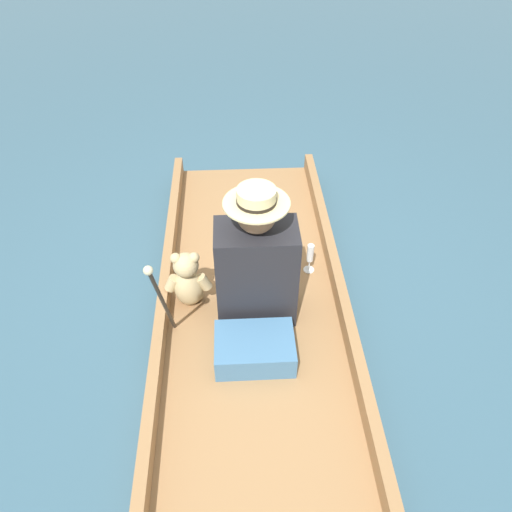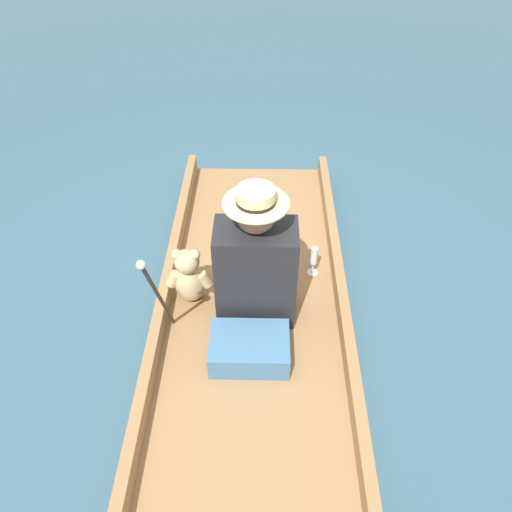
# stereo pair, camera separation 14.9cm
# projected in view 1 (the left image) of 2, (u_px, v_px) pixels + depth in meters

# --- Properties ---
(ground_plane) EXTENTS (16.00, 16.00, 0.00)m
(ground_plane) POSITION_uv_depth(u_px,v_px,m) (253.00, 311.00, 3.18)
(ground_plane) COLOR #385B70
(punt_boat) EXTENTS (1.14, 3.01, 0.23)m
(punt_boat) POSITION_uv_depth(u_px,v_px,m) (252.00, 304.00, 3.14)
(punt_boat) COLOR #997047
(punt_boat) RESTS_ON ground_plane
(seat_cushion) EXTENTS (0.44, 0.31, 0.15)m
(seat_cushion) POSITION_uv_depth(u_px,v_px,m) (255.00, 349.00, 2.74)
(seat_cushion) COLOR teal
(seat_cushion) RESTS_ON punt_boat
(seated_person) EXTENTS (0.46, 0.74, 0.90)m
(seated_person) POSITION_uv_depth(u_px,v_px,m) (256.00, 264.00, 2.87)
(seated_person) COLOR white
(seated_person) RESTS_ON punt_boat
(teddy_bear) EXTENTS (0.29, 0.17, 0.41)m
(teddy_bear) POSITION_uv_depth(u_px,v_px,m) (188.00, 281.00, 2.97)
(teddy_bear) COLOR tan
(teddy_bear) RESTS_ON punt_boat
(wine_glass) EXTENTS (0.07, 0.07, 0.22)m
(wine_glass) POSITION_uv_depth(u_px,v_px,m) (310.00, 255.00, 3.22)
(wine_glass) COLOR silver
(wine_glass) RESTS_ON punt_boat
(walking_cane) EXTENTS (0.04, 0.40, 0.84)m
(walking_cane) POSITION_uv_depth(u_px,v_px,m) (161.00, 298.00, 2.47)
(walking_cane) COLOR #2D2823
(walking_cane) RESTS_ON punt_boat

